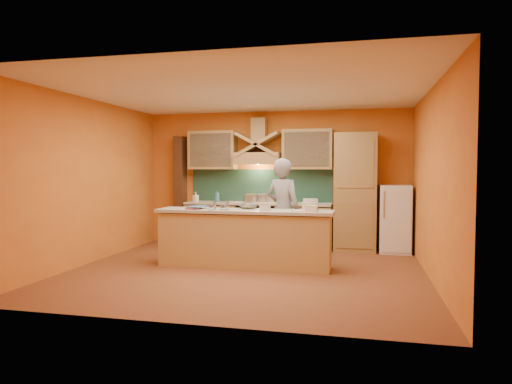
% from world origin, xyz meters
% --- Properties ---
extents(floor, '(5.50, 5.00, 0.01)m').
position_xyz_m(floor, '(0.00, 0.00, 0.00)').
color(floor, brown).
rests_on(floor, ground).
extents(ceiling, '(5.50, 5.00, 0.01)m').
position_xyz_m(ceiling, '(0.00, 0.00, 2.80)').
color(ceiling, white).
rests_on(ceiling, wall_back).
extents(wall_back, '(5.50, 0.02, 2.80)m').
position_xyz_m(wall_back, '(0.00, 2.50, 1.40)').
color(wall_back, orange).
rests_on(wall_back, floor).
extents(wall_front, '(5.50, 0.02, 2.80)m').
position_xyz_m(wall_front, '(0.00, -2.50, 1.40)').
color(wall_front, orange).
rests_on(wall_front, floor).
extents(wall_left, '(0.02, 5.00, 2.80)m').
position_xyz_m(wall_left, '(-2.75, 0.00, 1.40)').
color(wall_left, orange).
rests_on(wall_left, floor).
extents(wall_right, '(0.02, 5.00, 2.80)m').
position_xyz_m(wall_right, '(2.75, 0.00, 1.40)').
color(wall_right, orange).
rests_on(wall_right, floor).
extents(base_cabinet_left, '(1.10, 0.60, 0.86)m').
position_xyz_m(base_cabinet_left, '(-1.25, 2.20, 0.43)').
color(base_cabinet_left, '#A6824C').
rests_on(base_cabinet_left, floor).
extents(base_cabinet_right, '(1.10, 0.60, 0.86)m').
position_xyz_m(base_cabinet_right, '(0.65, 2.20, 0.43)').
color(base_cabinet_right, '#A6824C').
rests_on(base_cabinet_right, floor).
extents(counter_top, '(3.00, 0.62, 0.04)m').
position_xyz_m(counter_top, '(-0.30, 2.20, 0.90)').
color(counter_top, '#B8AE9B').
rests_on(counter_top, base_cabinet_left).
extents(stove, '(0.60, 0.58, 0.90)m').
position_xyz_m(stove, '(-0.30, 2.20, 0.45)').
color(stove, black).
rests_on(stove, floor).
extents(backsplash, '(3.00, 0.03, 0.70)m').
position_xyz_m(backsplash, '(-0.30, 2.48, 1.25)').
color(backsplash, '#1A3A2F').
rests_on(backsplash, wall_back).
extents(range_hood, '(0.92, 0.50, 0.24)m').
position_xyz_m(range_hood, '(-0.30, 2.25, 1.82)').
color(range_hood, '#A6824C').
rests_on(range_hood, wall_back).
extents(hood_chimney, '(0.30, 0.30, 0.50)m').
position_xyz_m(hood_chimney, '(-0.30, 2.35, 2.40)').
color(hood_chimney, '#A6824C').
rests_on(hood_chimney, wall_back).
extents(upper_cabinet_left, '(1.00, 0.35, 0.80)m').
position_xyz_m(upper_cabinet_left, '(-1.30, 2.33, 2.00)').
color(upper_cabinet_left, '#A6824C').
rests_on(upper_cabinet_left, wall_back).
extents(upper_cabinet_right, '(1.00, 0.35, 0.80)m').
position_xyz_m(upper_cabinet_right, '(0.70, 2.33, 2.00)').
color(upper_cabinet_right, '#A6824C').
rests_on(upper_cabinet_right, wall_back).
extents(pantry_column, '(0.80, 0.60, 2.30)m').
position_xyz_m(pantry_column, '(1.65, 2.20, 1.15)').
color(pantry_column, '#A6824C').
rests_on(pantry_column, floor).
extents(fridge, '(0.58, 0.60, 1.30)m').
position_xyz_m(fridge, '(2.40, 2.20, 0.65)').
color(fridge, white).
rests_on(fridge, floor).
extents(trim_column_left, '(0.20, 0.30, 2.30)m').
position_xyz_m(trim_column_left, '(-2.05, 2.35, 1.15)').
color(trim_column_left, '#472816').
rests_on(trim_column_left, floor).
extents(island_body, '(2.80, 0.55, 0.88)m').
position_xyz_m(island_body, '(-0.10, 0.30, 0.44)').
color(island_body, tan).
rests_on(island_body, floor).
extents(island_top, '(2.90, 0.62, 0.05)m').
position_xyz_m(island_top, '(-0.10, 0.30, 0.92)').
color(island_top, '#B8AE9B').
rests_on(island_top, island_body).
extents(person, '(0.77, 0.66, 1.79)m').
position_xyz_m(person, '(0.46, 0.83, 0.90)').
color(person, gray).
rests_on(person, floor).
extents(pot_large, '(0.27, 0.27, 0.18)m').
position_xyz_m(pot_large, '(-0.43, 2.10, 0.99)').
color(pot_large, silver).
rests_on(pot_large, stove).
extents(pot_small, '(0.26, 0.26, 0.16)m').
position_xyz_m(pot_small, '(-0.25, 2.31, 0.98)').
color(pot_small, '#B8B8BF').
rests_on(pot_small, stove).
extents(soap_bottle_a, '(0.12, 0.12, 0.21)m').
position_xyz_m(soap_bottle_a, '(-1.62, 2.13, 1.02)').
color(soap_bottle_a, white).
rests_on(soap_bottle_a, counter_top).
extents(soap_bottle_b, '(0.12, 0.12, 0.25)m').
position_xyz_m(soap_bottle_b, '(-1.14, 2.13, 1.05)').
color(soap_bottle_b, teal).
rests_on(soap_bottle_b, counter_top).
extents(bowl_back, '(0.28, 0.28, 0.07)m').
position_xyz_m(bowl_back, '(0.76, 2.08, 0.96)').
color(bowl_back, silver).
rests_on(bowl_back, counter_top).
extents(dish_rack, '(0.31, 0.28, 0.09)m').
position_xyz_m(dish_rack, '(0.77, 2.30, 0.96)').
color(dish_rack, silver).
rests_on(dish_rack, counter_top).
extents(book_lower, '(0.31, 0.37, 0.03)m').
position_xyz_m(book_lower, '(-1.08, 0.25, 0.96)').
color(book_lower, '#BF4444').
rests_on(book_lower, island_top).
extents(book_upper, '(0.33, 0.39, 0.03)m').
position_xyz_m(book_upper, '(-1.01, 0.32, 0.98)').
color(book_upper, '#40648E').
rests_on(book_upper, island_top).
extents(jar_large, '(0.19, 0.19, 0.15)m').
position_xyz_m(jar_large, '(-0.40, 0.20, 1.02)').
color(jar_large, silver).
rests_on(jar_large, island_top).
extents(jar_small, '(0.12, 0.12, 0.14)m').
position_xyz_m(jar_small, '(-0.58, 0.13, 1.01)').
color(jar_small, white).
rests_on(jar_small, island_top).
extents(kitchen_scale, '(0.16, 0.16, 0.11)m').
position_xyz_m(kitchen_scale, '(0.27, 0.18, 1.00)').
color(kitchen_scale, silver).
rests_on(kitchen_scale, island_top).
extents(mixing_bowl, '(0.38, 0.38, 0.07)m').
position_xyz_m(mixing_bowl, '(-0.07, 0.48, 0.98)').
color(mixing_bowl, silver).
rests_on(mixing_bowl, island_top).
extents(cloth, '(0.24, 0.19, 0.01)m').
position_xyz_m(cloth, '(0.81, 0.23, 0.95)').
color(cloth, beige).
rests_on(cloth, island_top).
extents(grocery_bag_a, '(0.23, 0.19, 0.14)m').
position_xyz_m(grocery_bag_a, '(0.94, 0.37, 1.01)').
color(grocery_bag_a, beige).
rests_on(grocery_bag_a, island_top).
extents(grocery_bag_b, '(0.18, 0.14, 0.11)m').
position_xyz_m(grocery_bag_b, '(1.01, 0.17, 1.00)').
color(grocery_bag_b, beige).
rests_on(grocery_bag_b, island_top).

